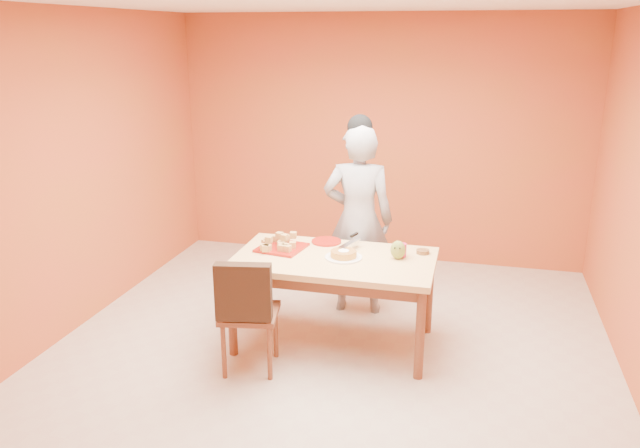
% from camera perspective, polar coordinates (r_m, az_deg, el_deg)
% --- Properties ---
extents(floor, '(5.00, 5.00, 0.00)m').
position_cam_1_polar(floor, '(5.06, 0.47, -12.30)').
color(floor, beige).
rests_on(floor, ground).
extents(wall_back, '(4.50, 0.00, 4.50)m').
position_cam_1_polar(wall_back, '(6.96, 5.47, 7.63)').
color(wall_back, '#C1482C').
rests_on(wall_back, floor).
extents(wall_left, '(0.00, 5.00, 5.00)m').
position_cam_1_polar(wall_left, '(5.53, -22.83, 3.89)').
color(wall_left, '#C1482C').
rests_on(wall_left, floor).
extents(dining_table, '(1.60, 0.90, 0.76)m').
position_cam_1_polar(dining_table, '(5.04, 1.32, -4.06)').
color(dining_table, '#EEBB7C').
rests_on(dining_table, floor).
extents(dining_chair, '(0.50, 0.57, 0.93)m').
position_cam_1_polar(dining_chair, '(4.76, -6.56, -7.91)').
color(dining_chair, brown).
rests_on(dining_chair, floor).
extents(pastry_pile, '(0.32, 0.32, 0.10)m').
position_cam_1_polar(pastry_pile, '(5.19, -3.54, -1.52)').
color(pastry_pile, tan).
rests_on(pastry_pile, pastry_platter).
extents(person, '(0.67, 0.48, 1.74)m').
position_cam_1_polar(person, '(5.62, 3.51, 0.35)').
color(person, '#949497').
rests_on(person, floor).
extents(pastry_platter, '(0.41, 0.41, 0.02)m').
position_cam_1_polar(pastry_platter, '(5.21, -3.53, -2.17)').
color(pastry_platter, maroon).
rests_on(pastry_platter, dining_table).
extents(red_dinner_plate, '(0.28, 0.28, 0.02)m').
position_cam_1_polar(red_dinner_plate, '(5.36, 0.59, -1.60)').
color(red_dinner_plate, maroon).
rests_on(red_dinner_plate, dining_table).
extents(white_cake_plate, '(0.35, 0.35, 0.01)m').
position_cam_1_polar(white_cake_plate, '(4.99, 2.17, -3.07)').
color(white_cake_plate, white).
rests_on(white_cake_plate, dining_table).
extents(sponge_cake, '(0.28, 0.28, 0.05)m').
position_cam_1_polar(sponge_cake, '(4.98, 2.17, -2.75)').
color(sponge_cake, gold).
rests_on(sponge_cake, white_cake_plate).
extents(cake_server, '(0.14, 0.29, 0.01)m').
position_cam_1_polar(cake_server, '(5.14, 2.71, -1.77)').
color(cake_server, silver).
rests_on(cake_server, sponge_cake).
extents(egg_ornament, '(0.14, 0.13, 0.15)m').
position_cam_1_polar(egg_ornament, '(4.99, 7.14, -2.36)').
color(egg_ornament, olive).
rests_on(egg_ornament, dining_table).
extents(magenta_glass, '(0.09, 0.09, 0.11)m').
position_cam_1_polar(magenta_glass, '(5.05, 7.49, -2.38)').
color(magenta_glass, '#C41D49').
rests_on(magenta_glass, dining_table).
extents(checker_tin, '(0.14, 0.14, 0.03)m').
position_cam_1_polar(checker_tin, '(5.16, 9.38, -2.51)').
color(checker_tin, '#37200F').
rests_on(checker_tin, dining_table).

